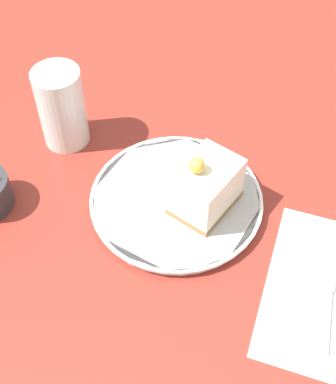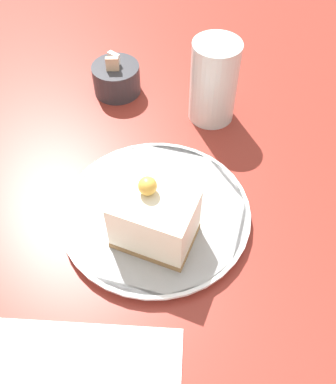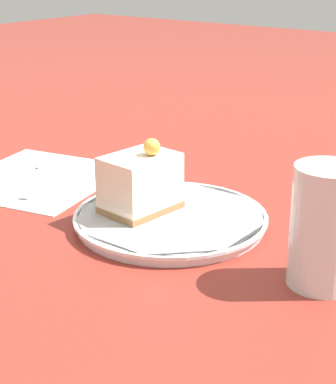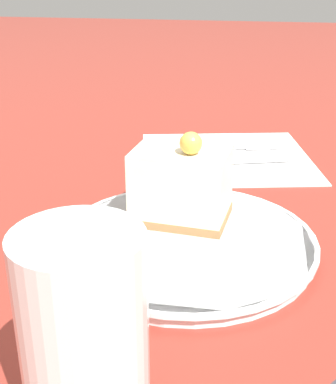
{
  "view_description": "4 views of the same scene",
  "coord_description": "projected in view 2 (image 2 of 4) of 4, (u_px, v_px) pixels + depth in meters",
  "views": [
    {
      "loc": [
        -0.19,
        0.38,
        0.6
      ],
      "look_at": [
        0.04,
        -0.01,
        0.04
      ],
      "focal_mm": 50.0,
      "sensor_mm": 36.0,
      "label": 1
    },
    {
      "loc": [
        -0.27,
        -0.13,
        0.46
      ],
      "look_at": [
        0.04,
        -0.04,
        0.06
      ],
      "focal_mm": 40.0,
      "sensor_mm": 36.0,
      "label": 2
    },
    {
      "loc": [
        0.48,
        -0.62,
        0.32
      ],
      "look_at": [
        0.04,
        -0.04,
        0.05
      ],
      "focal_mm": 60.0,
      "sensor_mm": 36.0,
      "label": 3
    },
    {
      "loc": [
        0.47,
        0.03,
        0.25
      ],
      "look_at": [
        0.03,
        -0.05,
        0.06
      ],
      "focal_mm": 50.0,
      "sensor_mm": 36.0,
      "label": 4
    }
  ],
  "objects": [
    {
      "name": "plate",
      "position": [
        156.0,
        213.0,
        0.55
      ],
      "size": [
        0.24,
        0.24,
        0.01
      ],
      "color": "white",
      "rests_on": "ground_plane"
    },
    {
      "name": "ground_plane",
      "position": [
        126.0,
        236.0,
        0.54
      ],
      "size": [
        4.0,
        4.0,
        0.0
      ],
      "primitive_type": "plane",
      "color": "maroon"
    },
    {
      "name": "sugar_bowl",
      "position": [
        116.0,
        78.0,
        0.7
      ],
      "size": [
        0.08,
        0.08,
        0.07
      ],
      "color": "#333338",
      "rests_on": "ground_plane"
    },
    {
      "name": "cake_slice",
      "position": [
        154.0,
        221.0,
        0.49
      ],
      "size": [
        0.08,
        0.1,
        0.09
      ],
      "rotation": [
        0.0,
        0.0,
        -0.11
      ],
      "color": "olive",
      "rests_on": "plate"
    },
    {
      "name": "drinking_glass",
      "position": [
        214.0,
        82.0,
        0.63
      ],
      "size": [
        0.07,
        0.07,
        0.13
      ],
      "color": "silver",
      "rests_on": "ground_plane"
    }
  ]
}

